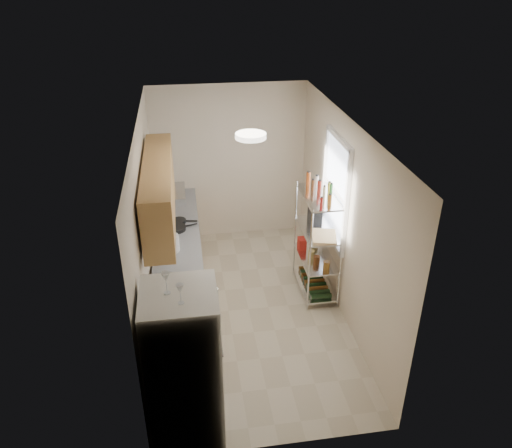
{
  "coord_description": "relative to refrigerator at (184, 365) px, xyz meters",
  "views": [
    {
      "loc": [
        -0.73,
        -5.46,
        4.26
      ],
      "look_at": [
        0.14,
        0.25,
        1.19
      ],
      "focal_mm": 35.0,
      "sensor_mm": 36.0,
      "label": 1
    }
  ],
  "objects": [
    {
      "name": "room",
      "position": [
        0.87,
        1.84,
        0.46
      ],
      "size": [
        2.52,
        4.42,
        2.62
      ],
      "color": "beige",
      "rests_on": "ground"
    },
    {
      "name": "counter_run",
      "position": [
        -0.05,
        2.28,
        -0.39
      ],
      "size": [
        0.63,
        3.51,
        0.9
      ],
      "color": "#A27145",
      "rests_on": "ground"
    },
    {
      "name": "upper_cabinets",
      "position": [
        -0.18,
        1.94,
        0.97
      ],
      "size": [
        0.33,
        2.2,
        0.72
      ],
      "primitive_type": "cube",
      "color": "#A27145",
      "rests_on": "room"
    },
    {
      "name": "range_hood",
      "position": [
        -0.13,
        2.74,
        0.55
      ],
      "size": [
        0.5,
        0.6,
        0.12
      ],
      "primitive_type": "cube",
      "color": "#B7BABC",
      "rests_on": "room"
    },
    {
      "name": "window",
      "position": [
        2.1,
        2.19,
        0.71
      ],
      "size": [
        0.06,
        1.0,
        1.46
      ],
      "primitive_type": "cube",
      "color": "white",
      "rests_on": "room"
    },
    {
      "name": "bakers_rack",
      "position": [
        1.88,
        2.13,
        0.27
      ],
      "size": [
        0.45,
        0.9,
        1.73
      ],
      "color": "silver",
      "rests_on": "ground"
    },
    {
      "name": "ceiling_dome",
      "position": [
        0.87,
        1.54,
        1.73
      ],
      "size": [
        0.34,
        0.34,
        0.05
      ],
      "primitive_type": "cylinder",
      "color": "white",
      "rests_on": "room"
    },
    {
      "name": "refrigerator",
      "position": [
        0.0,
        0.0,
        0.0
      ],
      "size": [
        0.69,
        0.69,
        1.68
      ],
      "primitive_type": "cube",
      "color": "silver",
      "rests_on": "ground"
    },
    {
      "name": "wine_glass_a",
      "position": [
        -0.09,
        0.02,
        0.95
      ],
      "size": [
        0.08,
        0.08,
        0.22
      ],
      "primitive_type": null,
      "color": "silver",
      "rests_on": "refrigerator"
    },
    {
      "name": "wine_glass_b",
      "position": [
        0.03,
        -0.15,
        0.93
      ],
      "size": [
        0.07,
        0.07,
        0.19
      ],
      "primitive_type": null,
      "color": "silver",
      "rests_on": "refrigerator"
    },
    {
      "name": "rice_cooker",
      "position": [
        -0.13,
        2.06,
        0.17
      ],
      "size": [
        0.26,
        0.26,
        0.21
      ],
      "primitive_type": "cylinder",
      "color": "silver",
      "rests_on": "counter_run"
    },
    {
      "name": "frying_pan_large",
      "position": [
        -0.05,
        2.62,
        0.09
      ],
      "size": [
        0.36,
        0.36,
        0.05
      ],
      "primitive_type": "cylinder",
      "rotation": [
        0.0,
        0.0,
        0.3
      ],
      "color": "black",
      "rests_on": "counter_run"
    },
    {
      "name": "frying_pan_small",
      "position": [
        -0.0,
        2.84,
        0.08
      ],
      "size": [
        0.24,
        0.24,
        0.04
      ],
      "primitive_type": "cylinder",
      "rotation": [
        0.0,
        0.0,
        -0.15
      ],
      "color": "black",
      "rests_on": "counter_run"
    },
    {
      "name": "cutting_board",
      "position": [
        1.9,
        1.9,
        0.19
      ],
      "size": [
        0.39,
        0.46,
        0.03
      ],
      "primitive_type": "cube",
      "rotation": [
        0.0,
        0.0,
        -0.22
      ],
      "color": "tan",
      "rests_on": "bakers_rack"
    },
    {
      "name": "espresso_machine",
      "position": [
        1.89,
        2.38,
        0.31
      ],
      "size": [
        0.16,
        0.24,
        0.27
      ],
      "primitive_type": "cube",
      "rotation": [
        0.0,
        0.0,
        -0.01
      ],
      "color": "black",
      "rests_on": "bakers_rack"
    },
    {
      "name": "storage_bag",
      "position": [
        1.73,
        2.41,
        -0.2
      ],
      "size": [
        0.11,
        0.15,
        0.17
      ],
      "primitive_type": "cube",
      "rotation": [
        0.0,
        0.0,
        0.02
      ],
      "color": "#A61D14",
      "rests_on": "bakers_rack"
    }
  ]
}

